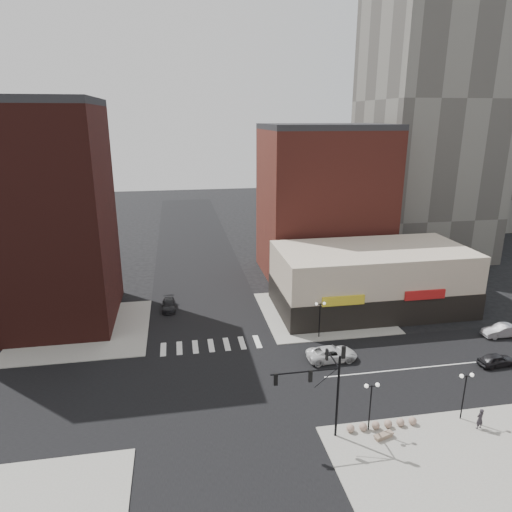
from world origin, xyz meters
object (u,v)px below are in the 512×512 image
object	(u,v)px
pedestrian	(480,419)
stone_bench	(384,436)
white_suv	(332,354)
silver_sedan	(502,331)
traffic_signal	(325,379)
street_lamp_ne	(320,311)
street_lamp_se_a	(371,395)
dark_sedan_north	(169,305)
dark_sedan_east	(496,360)
street_lamp_se_b	(465,385)

from	to	relation	value
pedestrian	stone_bench	world-z (taller)	pedestrian
white_suv	silver_sedan	xyz separation A→B (m)	(20.58, 1.67, -0.00)
traffic_signal	street_lamp_ne	size ratio (longest dim) A/B	1.87
street_lamp_se_a	pedestrian	size ratio (longest dim) A/B	2.33
white_suv	pedestrian	distance (m)	14.69
street_lamp_se_a	traffic_signal	bearing A→B (deg)	177.43
pedestrian	street_lamp_se_a	bearing A→B (deg)	-21.59
white_suv	silver_sedan	bearing A→B (deg)	-86.80
street_lamp_se_a	dark_sedan_north	xyz separation A→B (m)	(-15.65, 26.93, -2.68)
dark_sedan_east	stone_bench	distance (m)	17.84
dark_sedan_north	dark_sedan_east	bearing A→B (deg)	-31.40
dark_sedan_east	silver_sedan	size ratio (longest dim) A/B	0.87
street_lamp_se_b	white_suv	bearing A→B (deg)	123.36
traffic_signal	pedestrian	size ratio (longest dim) A/B	4.36
street_lamp_se_a	street_lamp_ne	size ratio (longest dim) A/B	1.00
traffic_signal	dark_sedan_east	distance (m)	21.90
traffic_signal	dark_sedan_north	world-z (taller)	traffic_signal
dark_sedan_north	stone_bench	bearing A→B (deg)	-59.51
street_lamp_se_a	white_suv	world-z (taller)	street_lamp_se_a
dark_sedan_east	dark_sedan_north	xyz separation A→B (m)	(-32.20, 19.82, -0.03)
traffic_signal	street_lamp_se_a	world-z (taller)	traffic_signal
street_lamp_se_a	white_suv	distance (m)	11.31
traffic_signal	street_lamp_se_a	bearing A→B (deg)	-2.57
white_suv	dark_sedan_east	xyz separation A→B (m)	(15.78, -3.88, -0.07)
street_lamp_ne	stone_bench	distance (m)	17.41
street_lamp_se_a	pedestrian	xyz separation A→B (m)	(8.66, -1.40, -2.28)
stone_bench	street_lamp_se_b	bearing A→B (deg)	-7.20
street_lamp_se_a	dark_sedan_east	bearing A→B (deg)	23.25
dark_sedan_north	stone_bench	distance (m)	32.52
pedestrian	stone_bench	size ratio (longest dim) A/B	1.05
street_lamp_se_b	dark_sedan_north	bearing A→B (deg)	131.29
traffic_signal	dark_sedan_north	size ratio (longest dim) A/B	1.85
traffic_signal	white_suv	distance (m)	12.47
street_lamp_se_a	street_lamp_se_b	bearing A→B (deg)	0.00
street_lamp_ne	dark_sedan_north	xyz separation A→B (m)	(-16.65, 10.93, -2.68)
white_suv	dark_sedan_east	size ratio (longest dim) A/B	1.37
street_lamp_se_b	silver_sedan	world-z (taller)	street_lamp_se_b
silver_sedan	stone_bench	xyz separation A→B (m)	(-20.61, -13.81, -0.39)
street_lamp_se_a	street_lamp_ne	bearing A→B (deg)	86.42
dark_sedan_east	stone_bench	bearing A→B (deg)	113.10
white_suv	dark_sedan_north	world-z (taller)	white_suv
white_suv	street_lamp_ne	bearing A→B (deg)	-4.11
white_suv	silver_sedan	distance (m)	20.65
silver_sedan	pedestrian	size ratio (longest dim) A/B	2.42
silver_sedan	stone_bench	size ratio (longest dim) A/B	2.53
silver_sedan	street_lamp_ne	bearing A→B (deg)	-98.09
street_lamp_ne	pedestrian	bearing A→B (deg)	-66.22
traffic_signal	street_lamp_se_a	distance (m)	4.12
street_lamp_ne	white_suv	xyz separation A→B (m)	(-0.23, -5.01, -2.58)
white_suv	dark_sedan_north	size ratio (longest dim) A/B	1.23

